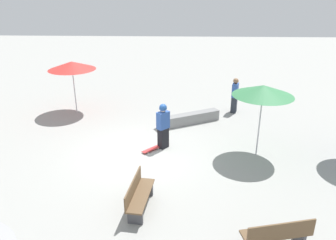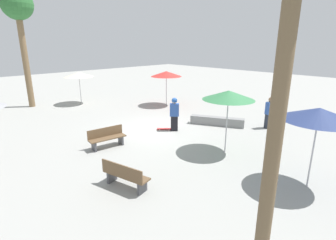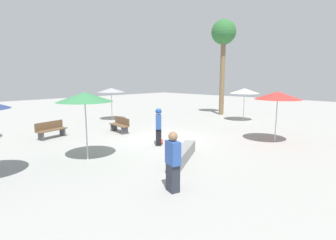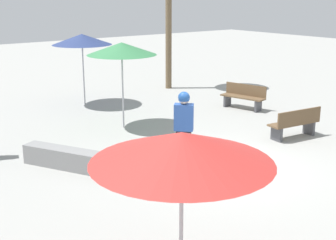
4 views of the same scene
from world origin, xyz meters
name	(u,v)px [view 1 (image 1 of 4)]	position (x,y,z in m)	size (l,w,h in m)	color
ground_plane	(139,154)	(0.00, 0.00, 0.00)	(60.00, 60.00, 0.00)	#9E9E99
skater_main	(163,125)	(0.56, -0.85, 0.93)	(0.50, 0.50, 1.72)	black
skateboard	(151,149)	(0.27, -0.44, 0.06)	(0.71, 0.70, 0.07)	red
concrete_ledge	(189,119)	(2.88, -1.85, 0.23)	(1.71, 2.76, 0.47)	gray
bench_near	(139,195)	(-3.10, -0.39, 0.43)	(1.64, 0.63, 0.85)	#47474C
bench_far	(277,234)	(-4.49, -3.70, 0.43)	(0.80, 1.66, 0.85)	#47474C
shade_umbrella_red	(72,66)	(4.17, 3.52, 2.25)	(2.17, 2.17, 2.44)	#B7B7BC
shade_umbrella_green	(263,91)	(0.16, -4.23, 2.39)	(2.05, 2.05, 2.57)	#B7B7BC
bystander_watching	(235,96)	(4.42, -4.03, 0.83)	(0.51, 0.38, 1.67)	#282D38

